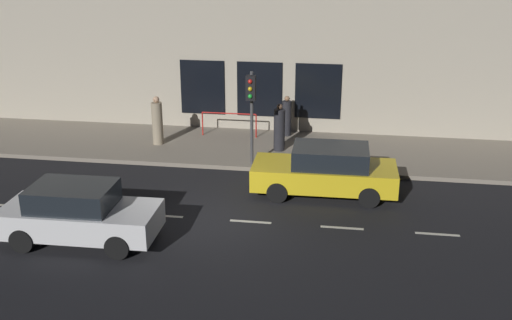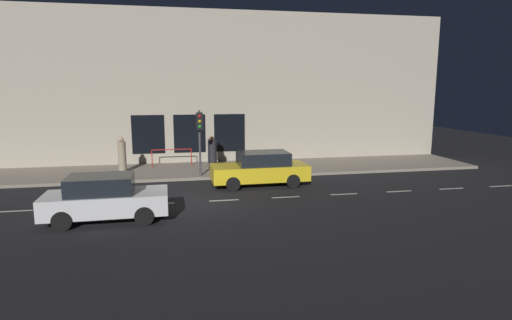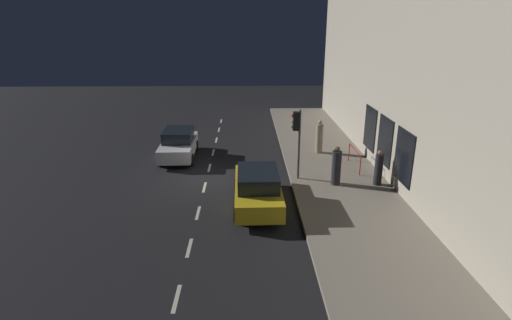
{
  "view_description": "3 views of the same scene",
  "coord_description": "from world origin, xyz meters",
  "px_view_note": "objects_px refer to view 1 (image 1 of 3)",
  "views": [
    {
      "loc": [
        -15.63,
        -3.56,
        7.62
      ],
      "look_at": [
        1.56,
        -0.92,
        1.32
      ],
      "focal_mm": 42.83,
      "sensor_mm": 36.0,
      "label": 1
    },
    {
      "loc": [
        -16.49,
        0.94,
        4.51
      ],
      "look_at": [
        0.64,
        -2.45,
        1.52
      ],
      "focal_mm": 29.42,
      "sensor_mm": 36.0,
      "label": 2
    },
    {
      "loc": [
        1.95,
        -17.93,
        7.14
      ],
      "look_at": [
        2.33,
        -2.31,
        1.76
      ],
      "focal_mm": 28.04,
      "sensor_mm": 36.0,
      "label": 3
    }
  ],
  "objects_px": {
    "traffic_light": "(251,98)",
    "pedestrian_1": "(157,122)",
    "pedestrian_0": "(287,117)",
    "parked_car_1": "(79,214)",
    "parked_car_0": "(326,170)",
    "pedestrian_2": "(279,129)"
  },
  "relations": [
    {
      "from": "parked_car_1",
      "to": "pedestrian_2",
      "type": "relative_size",
      "value": 2.32
    },
    {
      "from": "parked_car_1",
      "to": "pedestrian_2",
      "type": "distance_m",
      "value": 8.98
    },
    {
      "from": "traffic_light",
      "to": "pedestrian_0",
      "type": "relative_size",
      "value": 2.03
    },
    {
      "from": "parked_car_1",
      "to": "pedestrian_1",
      "type": "relative_size",
      "value": 2.2
    },
    {
      "from": "parked_car_0",
      "to": "parked_car_1",
      "type": "distance_m",
      "value": 7.59
    },
    {
      "from": "parked_car_1",
      "to": "pedestrian_1",
      "type": "height_order",
      "value": "pedestrian_1"
    },
    {
      "from": "pedestrian_2",
      "to": "pedestrian_0",
      "type": "bearing_deg",
      "value": -100.51
    },
    {
      "from": "pedestrian_0",
      "to": "traffic_light",
      "type": "bearing_deg",
      "value": -57.03
    },
    {
      "from": "traffic_light",
      "to": "pedestrian_2",
      "type": "bearing_deg",
      "value": -23.9
    },
    {
      "from": "traffic_light",
      "to": "parked_car_0",
      "type": "xyz_separation_m",
      "value": [
        -1.85,
        -2.67,
        -1.77
      ]
    },
    {
      "from": "parked_car_1",
      "to": "pedestrian_1",
      "type": "bearing_deg",
      "value": -178.79
    },
    {
      "from": "pedestrian_0",
      "to": "pedestrian_2",
      "type": "xyz_separation_m",
      "value": [
        -1.9,
        0.08,
        0.08
      ]
    },
    {
      "from": "parked_car_0",
      "to": "parked_car_1",
      "type": "relative_size",
      "value": 1.09
    },
    {
      "from": "parked_car_0",
      "to": "pedestrian_0",
      "type": "distance_m",
      "value": 5.79
    },
    {
      "from": "pedestrian_0",
      "to": "pedestrian_2",
      "type": "relative_size",
      "value": 0.91
    },
    {
      "from": "traffic_light",
      "to": "parked_car_1",
      "type": "bearing_deg",
      "value": 148.88
    },
    {
      "from": "traffic_light",
      "to": "pedestrian_1",
      "type": "relative_size",
      "value": 1.75
    },
    {
      "from": "parked_car_1",
      "to": "pedestrian_0",
      "type": "distance_m",
      "value": 10.7
    },
    {
      "from": "pedestrian_2",
      "to": "parked_car_0",
      "type": "bearing_deg",
      "value": 109.5
    },
    {
      "from": "parked_car_0",
      "to": "pedestrian_0",
      "type": "relative_size",
      "value": 2.78
    },
    {
      "from": "traffic_light",
      "to": "pedestrian_1",
      "type": "height_order",
      "value": "traffic_light"
    },
    {
      "from": "traffic_light",
      "to": "pedestrian_0",
      "type": "xyz_separation_m",
      "value": [
        3.65,
        -0.86,
        -1.66
      ]
    }
  ]
}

